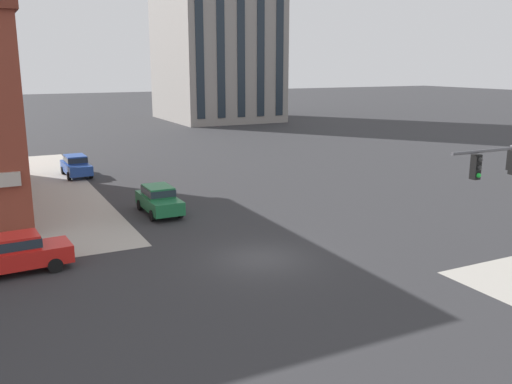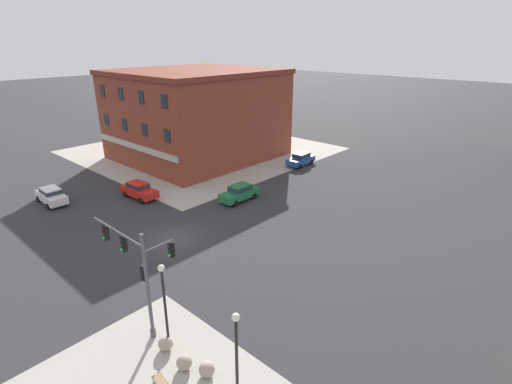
% 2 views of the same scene
% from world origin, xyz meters
% --- Properties ---
extents(ground_plane, '(320.00, 320.00, 0.00)m').
position_xyz_m(ground_plane, '(0.00, 0.00, 0.00)').
color(ground_plane, '#2D2D30').
extents(car_main_northbound_far, '(1.99, 4.45, 1.68)m').
position_xyz_m(car_main_northbound_far, '(-4.42, 23.91, 0.92)').
color(car_main_northbound_far, '#23479E').
rests_on(car_main_northbound_far, ground).
extents(car_main_southbound_far, '(4.51, 2.12, 1.68)m').
position_xyz_m(car_main_southbound_far, '(-10.19, 3.15, 0.92)').
color(car_main_southbound_far, red).
rests_on(car_main_southbound_far, ground).
extents(car_cross_eastbound, '(1.90, 4.40, 1.68)m').
position_xyz_m(car_cross_eastbound, '(-1.85, 9.80, 0.92)').
color(car_cross_eastbound, '#1E6B3D').
rests_on(car_cross_eastbound, ground).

